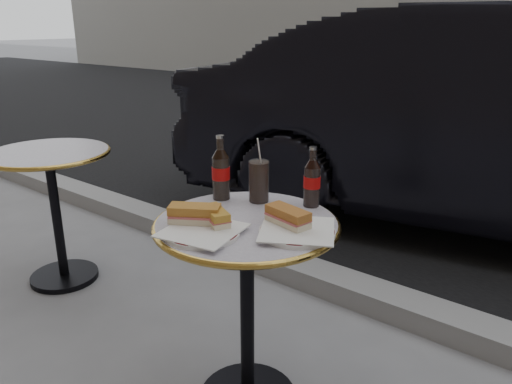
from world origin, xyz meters
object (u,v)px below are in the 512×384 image
Objects in this scene: cola_bottle_right at (312,177)px; cola_glass at (259,181)px; plate_right at (297,232)px; bistro_table at (247,316)px; cola_bottle_left at (221,167)px; plate_left at (202,233)px.

cola_bottle_right is 0.20m from cola_glass.
cola_glass is (-0.28, 0.16, 0.07)m from plate_right.
cola_glass reaches higher than bistro_table.
cola_glass is (-0.09, 0.18, 0.44)m from bistro_table.
cola_bottle_right is at bearing 70.49° from bistro_table.
cola_bottle_right reaches higher than plate_right.
cola_bottle_right is at bearing 23.67° from cola_glass.
cola_bottle_left is 1.11× the size of cola_bottle_right.
cola_glass is (-0.18, -0.08, -0.03)m from cola_bottle_right.
bistro_table is at bearing -63.81° from cola_glass.
plate_right reaches higher than bistro_table.
plate_right is 1.09× the size of cola_bottle_right.
plate_left is 0.36m from cola_bottle_left.
cola_bottle_left reaches higher than plate_left.
cola_bottle_left is (-0.18, 0.29, 0.11)m from plate_left.
cola_bottle_left is at bearing -153.17° from cola_glass.
cola_bottle_right is (0.12, 0.43, 0.10)m from plate_left.
bistro_table is 4.75× the size of cola_glass.
plate_left is at bearing -101.36° from bistro_table.
plate_right is (0.19, 0.01, 0.37)m from bistro_table.
bistro_table is 0.49m from cola_glass.
cola_glass reaches higher than plate_right.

